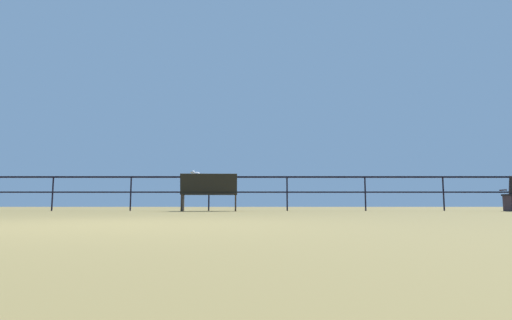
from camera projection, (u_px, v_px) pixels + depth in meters
The scene contains 4 objects.
ground_plane at pixel (98, 225), 3.48m from camera, with size 60.00×60.00×0.00m, color olive.
pier_railing at pixel (211, 185), 11.85m from camera, with size 23.26×0.05×1.02m.
bench_near_left at pixel (211, 191), 10.97m from camera, with size 1.56×0.71×1.02m.
seagull_on_rail at pixel (197, 174), 11.90m from camera, with size 0.37×0.18×0.17m.
Camera 1 is at (1.40, -3.52, 0.18)m, focal length 27.99 mm.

